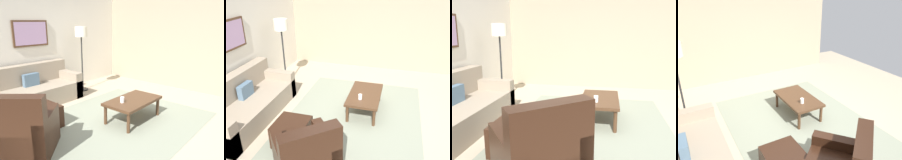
# 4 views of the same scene
# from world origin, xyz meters

# --- Properties ---
(ground_plane) EXTENTS (8.00, 8.00, 0.00)m
(ground_plane) POSITION_xyz_m (0.00, 0.00, 0.00)
(ground_plane) COLOR tan
(stone_feature_panel) EXTENTS (0.12, 5.20, 2.80)m
(stone_feature_panel) POSITION_xyz_m (3.00, 0.00, 1.40)
(stone_feature_panel) COLOR gray
(stone_feature_panel) RESTS_ON ground_plane
(area_rug) EXTENTS (3.53, 2.63, 0.01)m
(area_rug) POSITION_xyz_m (0.00, 0.00, 0.00)
(area_rug) COLOR gray
(area_rug) RESTS_ON ground_plane
(coffee_table) EXTENTS (1.10, 0.64, 0.41)m
(coffee_table) POSITION_xyz_m (0.39, -0.16, 0.36)
(coffee_table) COLOR #472D1C
(coffee_table) RESTS_ON ground_plane
(cup) EXTENTS (0.07, 0.07, 0.10)m
(cup) POSITION_xyz_m (0.13, -0.11, 0.46)
(cup) COLOR white
(cup) RESTS_ON coffee_table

